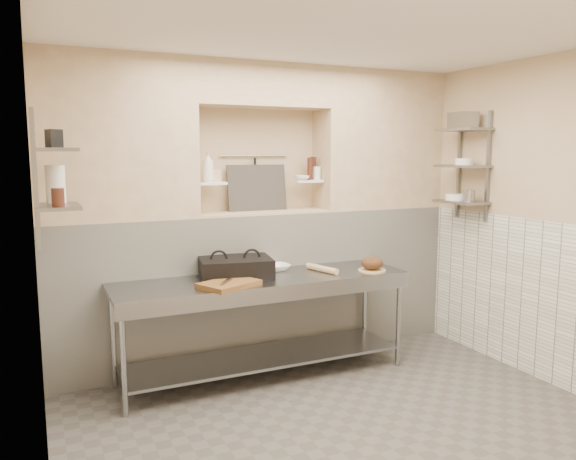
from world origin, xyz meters
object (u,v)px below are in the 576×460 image
rolling_pin (322,269)px  bread_loaf (372,263)px  bowl_alcove (302,178)px  jug_left (55,184)px  prep_table (264,307)px  cutting_board (229,284)px  bottle_soap (208,167)px  mixing_bowl (277,267)px  panini_press (236,267)px

rolling_pin → bread_loaf: size_ratio=1.86×
bowl_alcove → jug_left: (-2.27, -0.52, 0.02)m
prep_table → bowl_alcove: bowl_alcove is taller
cutting_board → rolling_pin: rolling_pin is taller
jug_left → bottle_soap: bearing=22.4°
rolling_pin → jug_left: (-2.21, 0.00, 0.82)m
bread_loaf → bottle_soap: (-1.33, 0.71, 0.88)m
prep_table → jug_left: jug_left is taller
cutting_board → mixing_bowl: 0.74m
panini_press → rolling_pin: size_ratio=1.84×
cutting_board → bottle_soap: size_ratio=1.65×
mixing_bowl → jug_left: 2.05m
cutting_board → jug_left: bearing=171.4°
prep_table → mixing_bowl: bearing=46.0°
mixing_bowl → bottle_soap: size_ratio=0.85×
prep_table → panini_press: 0.42m
prep_table → bread_loaf: (1.01, -0.15, 0.33)m
prep_table → jug_left: 1.97m
prep_table → cutting_board: cutting_board is taller
panini_press → bread_loaf: bearing=-3.2°
rolling_pin → bowl_alcove: bowl_alcove is taller
panini_press → rolling_pin: 0.80m
cutting_board → mixing_bowl: mixing_bowl is taller
bottle_soap → bread_loaf: bearing=-28.1°
prep_table → panini_press: (-0.21, 0.14, 0.34)m
cutting_board → mixing_bowl: (0.61, 0.42, 0.01)m
rolling_pin → jug_left: 2.36m
mixing_bowl → bowl_alcove: bowl_alcove is taller
panini_press → bottle_soap: bottle_soap is taller
rolling_pin → panini_press: bearing=170.6°
prep_table → rolling_pin: bearing=1.0°
cutting_board → rolling_pin: size_ratio=1.22×
prep_table → panini_press: bearing=145.7°
panini_press → cutting_board: panini_press is taller
panini_press → mixing_bowl: panini_press is taller
mixing_bowl → jug_left: (-1.86, -0.23, 0.82)m
cutting_board → prep_table: bearing=25.2°
bread_loaf → bottle_soap: bottle_soap is taller
prep_table → bowl_alcove: (0.64, 0.53, 1.09)m
panini_press → bread_loaf: (1.22, -0.29, -0.01)m
bread_loaf → rolling_pin: bearing=159.2°
cutting_board → bowl_alcove: size_ratio=3.19×
bowl_alcove → bread_loaf: bearing=-61.2°
bowl_alcove → jug_left: size_ratio=0.52×
bottle_soap → bowl_alcove: 0.96m
cutting_board → bread_loaf: bearing=0.9°
mixing_bowl → bread_loaf: (0.78, -0.40, 0.05)m
cutting_board → bread_loaf: (1.39, 0.02, 0.05)m
bread_loaf → prep_table: bearing=171.4°
bowl_alcove → jug_left: bearing=-167.0°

